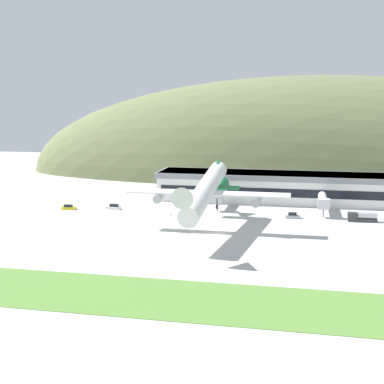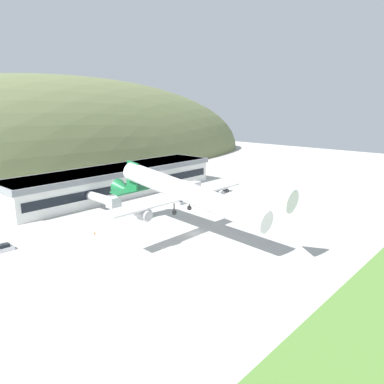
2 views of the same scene
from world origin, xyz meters
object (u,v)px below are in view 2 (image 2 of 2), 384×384
at_px(service_car_1, 3,249).
at_px(service_car_2, 183,202).
at_px(fuel_truck, 220,189).
at_px(traffic_cone_0, 95,233).
at_px(jetway_0, 104,200).
at_px(terminal_building, 117,179).
at_px(jetway_1, 182,183).
at_px(cargo_airplane, 185,193).

relative_size(service_car_1, service_car_2, 1.07).
xyz_separation_m(fuel_truck, traffic_cone_0, (-53.57, -2.98, -1.16)).
height_order(jetway_0, service_car_2, jetway_0).
distance_m(terminal_building, jetway_0, 22.25).
distance_m(jetway_1, service_car_2, 12.18).
distance_m(jetway_0, jetway_1, 30.90).
relative_size(jetway_0, fuel_truck, 1.67).
xyz_separation_m(jetway_1, service_car_1, (-62.58, -6.24, -3.33)).
relative_size(jetway_0, cargo_airplane, 0.25).
height_order(cargo_airplane, traffic_cone_0, cargo_airplane).
bearing_deg(fuel_truck, service_car_1, 178.18).
height_order(jetway_1, traffic_cone_0, jetway_1).
height_order(jetway_1, service_car_2, jetway_1).
bearing_deg(fuel_truck, service_car_2, 178.79).
relative_size(service_car_1, fuel_truck, 0.57).
bearing_deg(jetway_0, traffic_cone_0, -133.19).
relative_size(jetway_1, fuel_truck, 2.04).
bearing_deg(jetway_0, service_car_2, -23.33).
height_order(jetway_1, fuel_truck, jetway_1).
xyz_separation_m(service_car_1, fuel_truck, (73.03, -2.32, 0.78)).
xyz_separation_m(cargo_airplane, service_car_1, (-32.97, 22.92, -10.09)).
height_order(service_car_2, fuel_truck, fuel_truck).
relative_size(terminal_building, fuel_truck, 9.82).
distance_m(terminal_building, service_car_1, 53.24).
height_order(jetway_1, service_car_1, jetway_1).
bearing_deg(service_car_2, cargo_airplane, -135.28).
xyz_separation_m(terminal_building, jetway_0, (-15.99, -15.42, -1.37)).
bearing_deg(cargo_airplane, jetway_0, 92.34).
xyz_separation_m(terminal_building, fuel_truck, (25.33, -25.50, -3.92)).
relative_size(service_car_1, traffic_cone_0, 7.82).
height_order(terminal_building, fuel_truck, terminal_building).
bearing_deg(jetway_0, service_car_1, -166.24).
distance_m(terminal_building, cargo_airplane, 48.70).
bearing_deg(traffic_cone_0, cargo_airplane, -52.52).
height_order(service_car_2, traffic_cone_0, service_car_2).
bearing_deg(terminal_building, fuel_truck, -45.20).
bearing_deg(service_car_1, jetway_0, 13.76).
bearing_deg(service_car_1, jetway_1, 5.69).
xyz_separation_m(jetway_0, cargo_airplane, (1.25, -30.69, 6.76)).
distance_m(service_car_1, fuel_truck, 73.07).
distance_m(terminal_building, jetway_1, 22.59).
xyz_separation_m(terminal_building, traffic_cone_0, (-28.25, -28.48, -5.08)).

